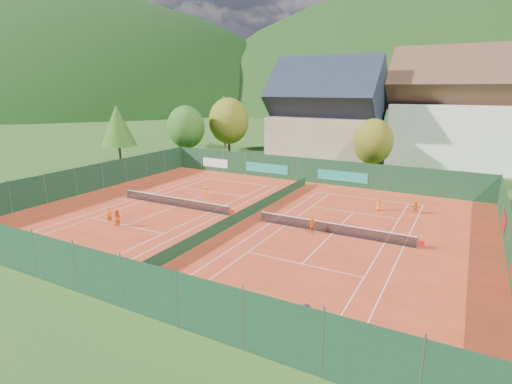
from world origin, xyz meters
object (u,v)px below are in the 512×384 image
object	(u,v)px
ball_hopper	(306,308)
player_left_mid	(117,218)
player_left_far	(206,192)
player_right_near	(312,226)
hotel_block_a	(467,116)
chalet	(326,119)
player_left_near	(109,215)
player_right_far_b	(415,207)
player_right_far_a	(378,204)

from	to	relation	value
ball_hopper	player_left_mid	xyz separation A→B (m)	(-18.96, 5.29, 0.19)
player_left_far	player_right_near	xyz separation A→B (m)	(13.66, -4.80, 0.05)
hotel_block_a	player_left_mid	bearing A→B (deg)	-119.53
ball_hopper	chalet	bearing A→B (deg)	107.84
ball_hopper	player_left_near	world-z (taller)	player_left_near
chalet	player_right_far_b	world-z (taller)	chalet
player_right_near	player_right_far_a	xyz separation A→B (m)	(3.34, 8.80, -0.02)
hotel_block_a	player_right_near	world-z (taller)	hotel_block_a
hotel_block_a	player_right_far_a	xyz separation A→B (m)	(-6.10, -27.94, -6.73)
player_right_near	player_right_far_b	world-z (taller)	player_right_near
player_left_near	player_right_far_a	xyz separation A→B (m)	(19.59, 14.66, -0.06)
player_left_mid	player_right_near	distance (m)	16.17
hotel_block_a	ball_hopper	distance (m)	49.05
ball_hopper	player_left_far	xyz separation A→B (m)	(-17.70, 16.33, 0.06)
hotel_block_a	player_right_far_b	distance (m)	28.11
player_left_far	player_right_far_b	xyz separation A→B (m)	(20.21, 4.82, -0.03)
ball_hopper	player_right_far_a	world-z (taller)	player_right_far_a
player_left_near	player_right_near	distance (m)	17.28
chalet	player_right_far_a	xyz separation A→B (m)	(12.90, -21.94, -5.98)
player_left_near	player_right_far_a	size ratio (longest dim) A/B	1.09
chalet	player_left_far	xyz separation A→B (m)	(-4.09, -25.95, -6.01)
player_left_near	player_right_far_a	bearing A→B (deg)	6.37
hotel_block_a	player_left_mid	world-z (taller)	hotel_block_a
player_left_near	player_right_near	size ratio (longest dim) A/B	1.05
player_left_mid	player_right_far_b	distance (m)	26.68
hotel_block_a	player_left_far	xyz separation A→B (m)	(-23.09, -31.95, -6.77)
player_left_mid	player_left_far	xyz separation A→B (m)	(1.25, 11.04, -0.13)
ball_hopper	player_left_near	distance (m)	21.08
hotel_block_a	player_left_far	bearing A→B (deg)	-125.86
hotel_block_a	ball_hopper	size ratio (longest dim) A/B	27.00
player_left_near	player_left_mid	world-z (taller)	player_left_mid
player_left_mid	chalet	bearing A→B (deg)	77.80
ball_hopper	player_right_near	distance (m)	12.22
player_left_near	ball_hopper	bearing A→B (deg)	-46.06
hotel_block_a	player_right_near	bearing A→B (deg)	-104.41
hotel_block_a	player_left_far	world-z (taller)	hotel_block_a
chalet	player_right_near	bearing A→B (deg)	-72.72
player_right_far_a	player_left_far	bearing A→B (deg)	-4.15
hotel_block_a	player_right_near	distance (m)	38.52
player_right_far_b	player_left_near	bearing A→B (deg)	34.32
player_left_near	player_left_far	distance (m)	10.97
chalet	player_right_far_b	bearing A→B (deg)	-52.67
chalet	player_right_far_b	xyz separation A→B (m)	(16.11, -21.12, -6.04)
ball_hopper	player_left_far	world-z (taller)	player_left_far
hotel_block_a	player_left_far	size ratio (longest dim) A/B	17.52
hotel_block_a	player_right_far_a	distance (m)	29.38
player_left_far	player_right_far_a	bearing A→B (deg)	-151.37
ball_hopper	player_right_far_b	bearing A→B (deg)	83.25
hotel_block_a	player_right_far_a	bearing A→B (deg)	-102.32
player_right_far_a	player_right_far_b	size ratio (longest dim) A/B	1.10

